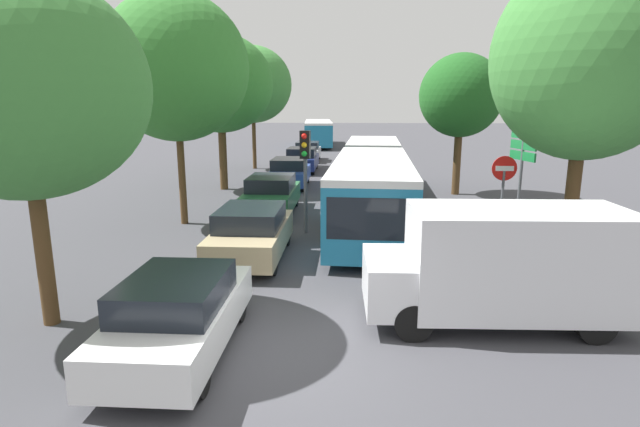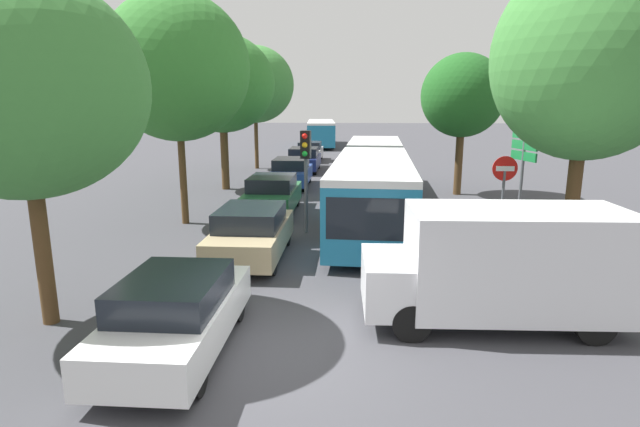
{
  "view_description": "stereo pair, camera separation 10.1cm",
  "coord_description": "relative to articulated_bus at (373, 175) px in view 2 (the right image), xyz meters",
  "views": [
    {
      "loc": [
        0.86,
        -7.77,
        4.29
      ],
      "look_at": [
        0.2,
        6.05,
        1.2
      ],
      "focal_mm": 28.0,
      "sensor_mm": 36.0,
      "label": 1
    },
    {
      "loc": [
        0.96,
        -7.77,
        4.29
      ],
      "look_at": [
        0.2,
        6.05,
        1.2
      ],
      "focal_mm": 28.0,
      "sensor_mm": 36.0,
      "label": 2
    }
  ],
  "objects": [
    {
      "name": "queued_car_silver",
      "position": [
        -3.87,
        17.27,
        -0.69
      ],
      "size": [
        1.8,
        4.13,
        1.43
      ],
      "rotation": [
        0.0,
        0.0,
        1.56
      ],
      "color": "#B7BABF",
      "rests_on": "ground"
    },
    {
      "name": "queued_car_tan",
      "position": [
        -3.7,
        -6.76,
        -0.66
      ],
      "size": [
        1.87,
        4.29,
        1.48
      ],
      "rotation": [
        0.0,
        0.0,
        1.56
      ],
      "color": "tan",
      "rests_on": "ground"
    },
    {
      "name": "white_van",
      "position": [
        1.99,
        -10.63,
        -0.17
      ],
      "size": [
        5.03,
        2.07,
        2.31
      ],
      "rotation": [
        0.0,
        0.0,
        3.16
      ],
      "color": "silver",
      "rests_on": "ground"
    },
    {
      "name": "queued_car_white",
      "position": [
        -3.99,
        -12.15,
        -0.69
      ],
      "size": [
        1.79,
        4.11,
        1.42
      ],
      "rotation": [
        0.0,
        0.0,
        1.56
      ],
      "color": "white",
      "rests_on": "ground"
    },
    {
      "name": "no_entry_sign",
      "position": [
        3.38,
        -5.81,
        0.47
      ],
      "size": [
        0.7,
        0.08,
        2.82
      ],
      "rotation": [
        0.0,
        0.0,
        -1.57
      ],
      "color": "#56595E",
      "rests_on": "ground"
    },
    {
      "name": "queued_car_navy",
      "position": [
        -3.79,
        11.28,
        -0.64
      ],
      "size": [
        1.91,
        4.38,
        1.51
      ],
      "rotation": [
        0.0,
        0.0,
        1.56
      ],
      "color": "navy",
      "rests_on": "ground"
    },
    {
      "name": "direction_sign_post",
      "position": [
        4.55,
        -3.81,
        1.16
      ],
      "size": [
        0.37,
        1.38,
        3.6
      ],
      "rotation": [
        0.0,
        0.0,
        3.36
      ],
      "color": "#56595E",
      "rests_on": "ground"
    },
    {
      "name": "queued_car_blue",
      "position": [
        -3.94,
        5.39,
        -0.65
      ],
      "size": [
        1.88,
        4.32,
        1.49
      ],
      "rotation": [
        0.0,
        0.0,
        1.56
      ],
      "color": "#284799",
      "rests_on": "ground"
    },
    {
      "name": "tree_left_mid",
      "position": [
        -6.9,
        -2.73,
        4.03
      ],
      "size": [
        4.97,
        4.97,
        7.93
      ],
      "color": "#51381E",
      "rests_on": "ground"
    },
    {
      "name": "articulated_bus",
      "position": [
        0.0,
        0.0,
        0.0
      ],
      "size": [
        3.45,
        16.58,
        2.45
      ],
      "rotation": [
        0.0,
        0.0,
        -1.63
      ],
      "color": "teal",
      "rests_on": "ground"
    },
    {
      "name": "tree_right_mid",
      "position": [
        4.17,
        3.7,
        3.08
      ],
      "size": [
        3.79,
        3.79,
        6.5
      ],
      "color": "#51381E",
      "rests_on": "ground"
    },
    {
      "name": "ground_plane",
      "position": [
        -2.02,
        -12.28,
        -1.41
      ],
      "size": [
        200.0,
        200.0,
        0.0
      ],
      "primitive_type": "plane",
      "color": "#3D3D42"
    },
    {
      "name": "queued_car_green",
      "position": [
        -3.98,
        -0.91,
        -0.65
      ],
      "size": [
        1.89,
        4.33,
        1.5
      ],
      "rotation": [
        0.0,
        0.0,
        1.56
      ],
      "color": "#236638",
      "rests_on": "ground"
    },
    {
      "name": "tree_right_near",
      "position": [
        4.94,
        -6.66,
        3.95
      ],
      "size": [
        4.75,
        4.75,
        7.95
      ],
      "color": "#51381E",
      "rests_on": "ground"
    },
    {
      "name": "traffic_light",
      "position": [
        -2.42,
        -3.85,
        1.09
      ],
      "size": [
        0.35,
        0.38,
        3.4
      ],
      "rotation": [
        0.0,
        0.0,
        -1.72
      ],
      "color": "#56595E",
      "rests_on": "ground"
    },
    {
      "name": "tree_left_distant",
      "position": [
        -7.01,
        12.59,
        3.87
      ],
      "size": [
        5.01,
        5.01,
        7.83
      ],
      "color": "#51381E",
      "rests_on": "ground"
    },
    {
      "name": "city_bus_rear",
      "position": [
        -3.76,
        30.52,
        0.01
      ],
      "size": [
        3.2,
        11.57,
        2.46
      ],
      "rotation": [
        0.0,
        0.0,
        1.63
      ],
      "color": "teal",
      "rests_on": "ground"
    },
    {
      "name": "tree_left_near",
      "position": [
        -6.93,
        -11.11,
        3.15
      ],
      "size": [
        4.45,
        4.45,
        6.63
      ],
      "color": "#51381E",
      "rests_on": "ground"
    },
    {
      "name": "tree_left_far",
      "position": [
        -7.19,
        4.57,
        3.76
      ],
      "size": [
        5.14,
        5.14,
        7.54
      ],
      "color": "#51381E",
      "rests_on": "ground"
    }
  ]
}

